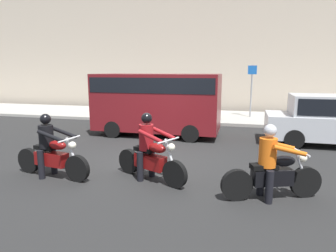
{
  "coord_description": "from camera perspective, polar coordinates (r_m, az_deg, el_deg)",
  "views": [
    {
      "loc": [
        2.56,
        -7.83,
        2.56
      ],
      "look_at": [
        0.59,
        -0.07,
        1.04
      ],
      "focal_mm": 31.59,
      "sensor_mm": 36.0,
      "label": 1
    }
  ],
  "objects": [
    {
      "name": "building_facade",
      "position": [
        19.64,
        6.98,
        19.55
      ],
      "size": [
        40.0,
        1.4,
        11.16
      ],
      "primitive_type": "cube",
      "color": "#B7A893",
      "rests_on": "ground_plane"
    },
    {
      "name": "motorcycle_with_rider_black_leather",
      "position": [
        7.64,
        -21.68,
        -4.6
      ],
      "size": [
        2.16,
        0.75,
        1.54
      ],
      "color": "black",
      "rests_on": "ground_plane"
    },
    {
      "name": "street_sign_post",
      "position": [
        15.89,
        15.83,
        7.45
      ],
      "size": [
        0.44,
        0.08,
        2.67
      ],
      "color": "gray",
      "rests_on": "sidewalk_slab"
    },
    {
      "name": "sidewalk_slab",
      "position": [
        16.23,
        5.0,
        1.92
      ],
      "size": [
        40.0,
        4.4,
        0.14
      ],
      "primitive_type": "cube",
      "color": "#99968E",
      "rests_on": "ground_plane"
    },
    {
      "name": "motorcycle_with_rider_orange_stripe",
      "position": [
        6.28,
        19.39,
        -7.8
      ],
      "size": [
        1.99,
        0.95,
        1.53
      ],
      "color": "black",
      "rests_on": "ground_plane"
    },
    {
      "name": "ground_plane",
      "position": [
        8.63,
        -3.71,
        -6.49
      ],
      "size": [
        80.0,
        80.0,
        0.0
      ],
      "primitive_type": "plane",
      "color": "black"
    },
    {
      "name": "parked_van_maroon",
      "position": [
        11.63,
        -2.17,
        5.02
      ],
      "size": [
        4.86,
        1.96,
        2.41
      ],
      "color": "maroon",
      "rests_on": "ground_plane"
    },
    {
      "name": "parked_sedan_silver",
      "position": [
        11.52,
        29.14,
        1.03
      ],
      "size": [
        4.47,
        1.82,
        1.72
      ],
      "color": "#B2B5BA",
      "rests_on": "ground_plane"
    },
    {
      "name": "pedestrian_bystander",
      "position": [
        15.19,
        9.57,
        5.25
      ],
      "size": [
        0.34,
        0.34,
        1.7
      ],
      "color": "black",
      "rests_on": "sidewalk_slab"
    },
    {
      "name": "motorcycle_with_rider_crimson",
      "position": [
        6.92,
        -3.53,
        -5.24
      ],
      "size": [
        1.94,
        1.06,
        1.59
      ],
      "color": "black",
      "rests_on": "ground_plane"
    }
  ]
}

